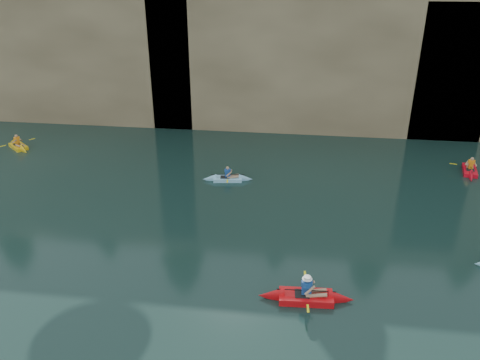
# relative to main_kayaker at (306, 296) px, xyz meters

# --- Properties ---
(ground) EXTENTS (160.00, 160.00, 0.00)m
(ground) POSITION_rel_main_kayaker_xyz_m (-1.78, -2.31, -0.18)
(ground) COLOR black
(ground) RESTS_ON ground
(cliff) EXTENTS (70.00, 16.00, 12.00)m
(cliff) POSITION_rel_main_kayaker_xyz_m (-1.78, 27.69, 5.82)
(cliff) COLOR tan
(cliff) RESTS_ON ground
(cliff_slab_west) EXTENTS (26.00, 2.40, 10.56)m
(cliff_slab_west) POSITION_rel_main_kayaker_xyz_m (-21.78, 20.29, 5.10)
(cliff_slab_west) COLOR tan
(cliff_slab_west) RESTS_ON ground
(cliff_slab_center) EXTENTS (24.00, 2.40, 11.40)m
(cliff_slab_center) POSITION_rel_main_kayaker_xyz_m (0.22, 20.29, 5.52)
(cliff_slab_center) COLOR tan
(cliff_slab_center) RESTS_ON ground
(sea_cave_west) EXTENTS (4.50, 1.00, 4.00)m
(sea_cave_west) POSITION_rel_main_kayaker_xyz_m (-19.78, 19.64, 1.82)
(sea_cave_west) COLOR black
(sea_cave_west) RESTS_ON ground
(sea_cave_center) EXTENTS (3.50, 1.00, 3.20)m
(sea_cave_center) POSITION_rel_main_kayaker_xyz_m (-5.78, 19.64, 1.42)
(sea_cave_center) COLOR black
(sea_cave_center) RESTS_ON ground
(sea_cave_east) EXTENTS (5.00, 1.00, 4.50)m
(sea_cave_east) POSITION_rel_main_kayaker_xyz_m (8.22, 19.64, 2.07)
(sea_cave_east) COLOR black
(sea_cave_east) RESTS_ON ground
(main_kayaker) EXTENTS (3.66, 2.45, 1.35)m
(main_kayaker) POSITION_rel_main_kayaker_xyz_m (0.00, 0.00, 0.00)
(main_kayaker) COLOR red
(main_kayaker) RESTS_ON ground
(kayaker_red_far) EXTENTS (2.35, 3.38, 1.21)m
(kayaker_red_far) POSITION_rel_main_kayaker_xyz_m (9.92, 13.46, -0.03)
(kayaker_red_far) COLOR red
(kayaker_red_far) RESTS_ON ground
(kayaker_yellow) EXTENTS (2.78, 2.46, 1.22)m
(kayaker_yellow) POSITION_rel_main_kayaker_xyz_m (-19.88, 13.65, -0.03)
(kayaker_yellow) COLOR yellow
(kayaker_yellow) RESTS_ON ground
(kayaker_ltblue_mid) EXTENTS (3.00, 2.21, 1.11)m
(kayaker_ltblue_mid) POSITION_rel_main_kayaker_xyz_m (-4.64, 10.29, -0.04)
(kayaker_ltblue_mid) COLOR #97D9FC
(kayaker_ltblue_mid) RESTS_ON ground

